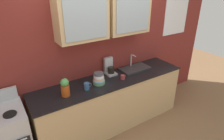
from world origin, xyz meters
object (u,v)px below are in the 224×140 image
(vase, at_px, (65,87))
(cup_near_sink, at_px, (123,77))
(bowl_stack, at_px, (99,79))
(cup_near_bowls, at_px, (87,86))
(sink_faucet, at_px, (135,68))
(coffee_maker, at_px, (110,68))

(vase, bearing_deg, cup_near_sink, -2.12)
(bowl_stack, distance_m, cup_near_sink, 0.41)
(bowl_stack, relative_size, cup_near_sink, 1.95)
(cup_near_bowls, bearing_deg, cup_near_sink, -2.90)
(sink_faucet, distance_m, coffee_maker, 0.50)
(bowl_stack, height_order, vase, vase)
(sink_faucet, bearing_deg, cup_near_bowls, -170.98)
(bowl_stack, bearing_deg, cup_near_bowls, -166.75)
(sink_faucet, height_order, coffee_maker, coffee_maker)
(coffee_maker, bearing_deg, cup_near_bowls, -154.97)
(cup_near_sink, xyz_separation_m, cup_near_bowls, (-0.63, 0.03, 0.01))
(cup_near_bowls, bearing_deg, bowl_stack, 13.25)
(sink_faucet, relative_size, coffee_maker, 1.89)
(bowl_stack, xyz_separation_m, cup_near_sink, (0.40, -0.09, -0.05))
(cup_near_sink, height_order, coffee_maker, coffee_maker)
(sink_faucet, xyz_separation_m, coffee_maker, (-0.48, 0.10, 0.09))
(bowl_stack, height_order, cup_near_sink, bowl_stack)
(cup_near_sink, bearing_deg, bowl_stack, 167.59)
(sink_faucet, xyz_separation_m, vase, (-1.38, -0.16, 0.11))
(vase, bearing_deg, bowl_stack, 5.27)
(cup_near_sink, xyz_separation_m, coffee_maker, (-0.07, 0.30, 0.07))
(bowl_stack, bearing_deg, coffee_maker, 32.30)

